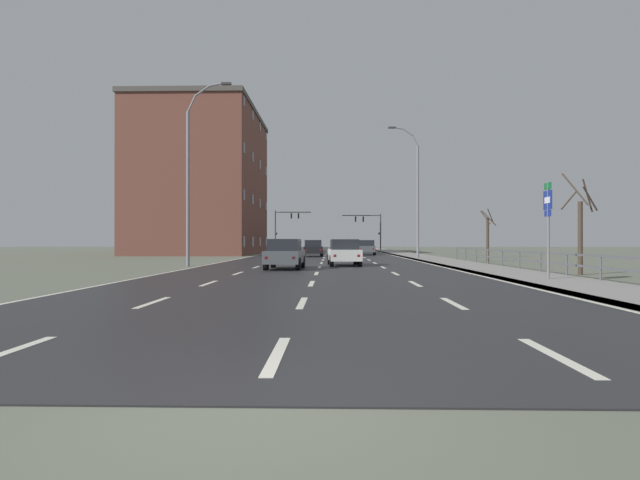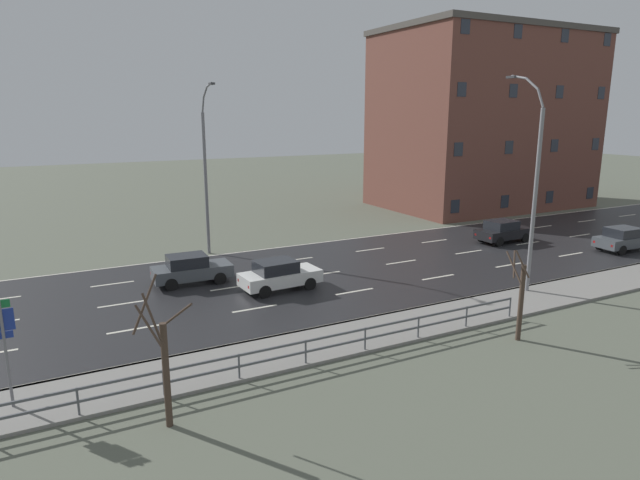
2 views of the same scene
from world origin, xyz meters
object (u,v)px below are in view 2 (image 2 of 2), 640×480
object	(u,v)px
street_lamp_left_bank	(206,174)
car_far_left	(624,239)
highway_sign	(4,340)
car_far_right	(191,269)
brick_building	(483,120)
street_lamp_midground	(533,189)
car_near_left	(503,231)
car_mid_centre	(279,275)

from	to	relation	value
street_lamp_left_bank	car_far_left	bearing A→B (deg)	64.41
highway_sign	car_far_right	xyz separation A→B (m)	(-10.14, 8.12, -1.49)
highway_sign	car_far_right	bearing A→B (deg)	141.32
car_far_right	brick_building	size ratio (longest dim) A/B	0.21
street_lamp_left_bank	car_far_left	xyz separation A→B (m)	(11.77, 24.56, -4.38)
street_lamp_midground	car_near_left	xyz separation A→B (m)	(-8.57, 7.19, -4.45)
car_far_left	brick_building	bearing A→B (deg)	169.29
car_near_left	car_far_left	size ratio (longest dim) A/B	1.00
highway_sign	car_far_left	xyz separation A→B (m)	(-4.06, 35.34, -1.49)
street_lamp_midground	car_mid_centre	bearing A→B (deg)	-118.82
street_lamp_left_bank	brick_building	bearing A→B (deg)	103.04
car_mid_centre	brick_building	distance (m)	32.97
street_lamp_midground	car_far_left	size ratio (longest dim) A/B	2.56
car_near_left	car_far_left	world-z (taller)	same
street_lamp_midground	street_lamp_left_bank	size ratio (longest dim) A/B	1.01
street_lamp_left_bank	car_near_left	bearing A→B (deg)	71.86
car_near_left	car_far_left	bearing A→B (deg)	41.59
street_lamp_midground	brick_building	world-z (taller)	brick_building
street_lamp_left_bank	car_near_left	world-z (taller)	street_lamp_left_bank
street_lamp_left_bank	brick_building	distance (m)	30.11
car_mid_centre	brick_building	bearing A→B (deg)	116.03
highway_sign	brick_building	distance (m)	46.28
street_lamp_midground	brick_building	bearing A→B (deg)	141.66
street_lamp_midground	car_far_right	size ratio (longest dim) A/B	2.59
street_lamp_midground	car_mid_centre	size ratio (longest dim) A/B	2.56
highway_sign	brick_building	xyz separation A→B (m)	(-22.58, 39.96, 5.93)
car_far_right	brick_building	xyz separation A→B (m)	(-12.44, 31.84, 7.42)
car_far_right	car_far_left	world-z (taller)	same
car_near_left	car_far_right	bearing A→B (deg)	-94.24
car_near_left	brick_building	xyz separation A→B (m)	(-13.07, 9.92, 7.42)
car_near_left	car_mid_centre	xyz separation A→B (m)	(2.53, -18.17, 0.00)
brick_building	car_far_right	bearing A→B (deg)	-68.66
car_far_right	car_far_left	size ratio (longest dim) A/B	0.99
car_far_right	car_mid_centre	world-z (taller)	same
car_far_left	car_mid_centre	distance (m)	23.65
street_lamp_left_bank	highway_sign	world-z (taller)	street_lamp_left_bank
car_far_right	brick_building	distance (m)	34.98
car_near_left	brick_building	world-z (taller)	brick_building
street_lamp_midground	highway_sign	xyz separation A→B (m)	(0.94, -22.84, -2.97)
street_lamp_midground	highway_sign	bearing A→B (deg)	-87.64
car_far_right	car_far_left	bearing A→B (deg)	79.16
street_lamp_left_bank	highway_sign	size ratio (longest dim) A/B	2.97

